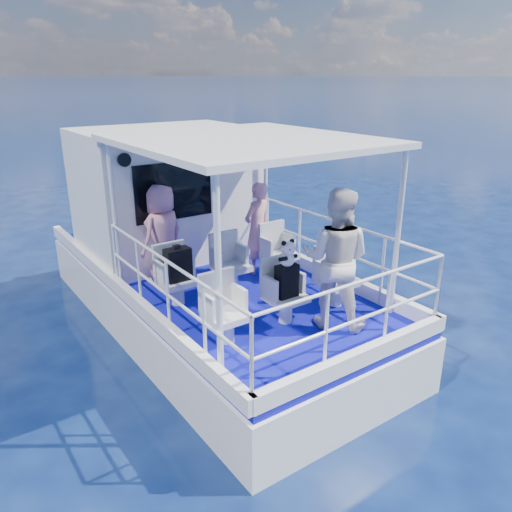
{
  "coord_description": "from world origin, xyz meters",
  "views": [
    {
      "loc": [
        -3.68,
        -5.67,
        3.95
      ],
      "look_at": [
        0.02,
        -0.4,
        1.6
      ],
      "focal_mm": 35.0,
      "sensor_mm": 36.0,
      "label": 1
    }
  ],
  "objects_px": {
    "passenger_stbd_aft": "(336,259)",
    "backpack_center": "(287,281)",
    "panda": "(288,253)",
    "passenger_port_fwd": "(163,235)"
  },
  "relations": [
    {
      "from": "passenger_port_fwd",
      "to": "panda",
      "type": "bearing_deg",
      "value": 87.85
    },
    {
      "from": "passenger_port_fwd",
      "to": "passenger_stbd_aft",
      "type": "height_order",
      "value": "passenger_stbd_aft"
    },
    {
      "from": "backpack_center",
      "to": "panda",
      "type": "xyz_separation_m",
      "value": [
        -0.01,
        -0.02,
        0.38
      ]
    },
    {
      "from": "passenger_stbd_aft",
      "to": "backpack_center",
      "type": "relative_size",
      "value": 4.2
    },
    {
      "from": "backpack_center",
      "to": "passenger_stbd_aft",
      "type": "bearing_deg",
      "value": -37.49
    },
    {
      "from": "passenger_port_fwd",
      "to": "backpack_center",
      "type": "bearing_deg",
      "value": 88.24
    },
    {
      "from": "passenger_stbd_aft",
      "to": "panda",
      "type": "height_order",
      "value": "passenger_stbd_aft"
    },
    {
      "from": "backpack_center",
      "to": "panda",
      "type": "bearing_deg",
      "value": -120.36
    },
    {
      "from": "passenger_stbd_aft",
      "to": "panda",
      "type": "bearing_deg",
      "value": 18.99
    },
    {
      "from": "passenger_stbd_aft",
      "to": "backpack_center",
      "type": "xyz_separation_m",
      "value": [
        -0.48,
        0.37,
        -0.3
      ]
    }
  ]
}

